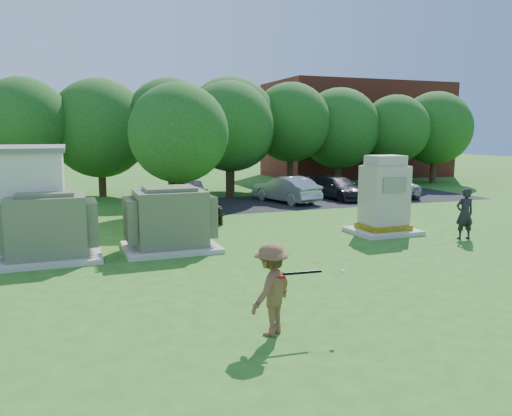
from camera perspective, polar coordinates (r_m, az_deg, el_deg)
name	(u,v)px	position (r m, az deg, el deg)	size (l,w,h in m)	color
ground	(309,278)	(13.39, 6.06, -7.94)	(120.00, 120.00, 0.00)	#2D6619
brick_building	(356,130)	(45.22, 11.37, 8.73)	(15.00, 8.00, 8.00)	maroon
parking_strip	(313,200)	(28.30, 6.56, 0.87)	(20.00, 6.00, 0.01)	#232326
transformer_left	(48,228)	(16.23, -22.72, -2.11)	(3.00, 2.40, 2.07)	beige
transformer_right	(170,220)	(16.49, -9.77, -1.40)	(3.00, 2.40, 2.07)	beige
generator_cabinet	(384,200)	(19.45, 14.43, 0.94)	(2.43, 1.99, 2.96)	beige
picnic_table	(201,214)	(20.95, -6.33, -0.64)	(1.68, 1.26, 0.72)	black
batter	(271,289)	(9.52, 1.78, -9.28)	(1.14, 0.66, 1.77)	brown
person_by_generator	(465,214)	(19.33, 22.74, -0.61)	(0.68, 0.44, 1.85)	black
person_at_picnic	(197,203)	(20.61, -6.71, 0.53)	(0.89, 0.70, 1.84)	#BF658D
car_white	(191,193)	(26.01, -7.39, 1.72)	(1.66, 4.13, 1.41)	silver
car_silver_a	(286,189)	(27.37, 3.43, 2.14)	(1.51, 4.34, 1.43)	#A9AAAE
car_dark	(338,188)	(29.13, 9.40, 2.27)	(1.76, 4.34, 1.26)	black
car_silver_b	(395,187)	(31.01, 15.66, 2.34)	(1.91, 4.14, 1.15)	#AEAEB3
batting_equipment	(304,274)	(9.60, 5.46, -7.47)	(1.49, 0.26, 0.10)	black
tree_row	(200,127)	(30.90, -6.47, 9.24)	(41.30, 13.30, 7.30)	#47301E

